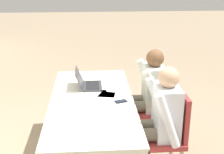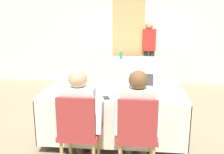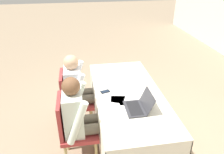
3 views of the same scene
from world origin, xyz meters
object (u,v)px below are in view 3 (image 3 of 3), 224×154
object	(u,v)px
chair_near_right	(73,128)
person_white_shirt	(81,116)
person_checkered_shirt	(79,88)
cell_phone	(105,92)
chair_near_left	(73,98)
laptop	(138,106)

from	to	relation	value
chair_near_right	person_white_shirt	distance (m)	0.19
chair_near_right	person_checkered_shirt	size ratio (longest dim) A/B	0.78
cell_phone	chair_near_left	world-z (taller)	chair_near_left
chair_near_left	person_checkered_shirt	distance (m)	0.19
chair_near_left	person_white_shirt	xyz separation A→B (m)	(0.63, 0.10, 0.16)
person_white_shirt	cell_phone	bearing A→B (deg)	-41.66
chair_near_right	cell_phone	bearing A→B (deg)	-49.35
cell_phone	person_checkered_shirt	distance (m)	0.43
person_checkered_shirt	cell_phone	bearing A→B (deg)	-126.72
laptop	person_checkered_shirt	world-z (taller)	person_checkered_shirt
laptop	cell_phone	size ratio (longest dim) A/B	2.38
cell_phone	person_white_shirt	world-z (taller)	person_white_shirt
chair_near_right	laptop	bearing A→B (deg)	-94.34
cell_phone	chair_near_left	size ratio (longest dim) A/B	0.15
chair_near_left	chair_near_right	distance (m)	0.63
chair_near_right	person_checkered_shirt	bearing A→B (deg)	-9.38
chair_near_left	person_white_shirt	bearing A→B (deg)	-170.62
laptop	chair_near_right	bearing A→B (deg)	-94.42
person_white_shirt	chair_near_left	bearing A→B (deg)	9.38
chair_near_left	laptop	bearing A→B (deg)	-131.80
laptop	chair_near_right	size ratio (longest dim) A/B	0.35
chair_near_left	chair_near_right	bearing A→B (deg)	-180.00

